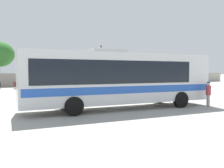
{
  "coord_description": "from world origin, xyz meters",
  "views": [
    {
      "loc": [
        -8.23,
        -13.57,
        2.37
      ],
      "look_at": [
        -0.61,
        1.48,
        1.47
      ],
      "focal_mm": 37.97,
      "sensor_mm": 36.0,
      "label": 1
    }
  ],
  "objects": [
    {
      "name": "utility_pole_near",
      "position": [
        10.22,
        27.4,
        3.83
      ],
      "size": [
        1.8,
        0.24,
        7.3
      ],
      "color": "#4C3823",
      "rests_on": "ground_plane"
    },
    {
      "name": "attendant_by_bus_door",
      "position": [
        4.54,
        -2.51,
        0.95
      ],
      "size": [
        0.43,
        0.43,
        1.67
      ],
      "color": "#B7B2A8",
      "rests_on": "ground_plane"
    },
    {
      "name": "parked_car_third_maroon",
      "position": [
        3.75,
        21.17,
        0.76
      ],
      "size": [
        4.01,
        1.99,
        1.43
      ],
      "color": "maroon",
      "rests_on": "ground_plane"
    },
    {
      "name": "perimeter_wall",
      "position": [
        0.0,
        24.93,
        1.04
      ],
      "size": [
        80.0,
        0.3,
        2.08
      ],
      "primitive_type": "cube",
      "color": "#9E998C",
      "rests_on": "ground_plane"
    },
    {
      "name": "coach_bus_silver_blue",
      "position": [
        -1.13,
        -0.45,
        1.99
      ],
      "size": [
        12.38,
        3.18,
        3.73
      ],
      "color": "silver",
      "rests_on": "ground_plane"
    },
    {
      "name": "parked_car_rightmost_black",
      "position": [
        9.39,
        21.31,
        0.76
      ],
      "size": [
        4.19,
        2.21,
        1.43
      ],
      "color": "black",
      "rests_on": "ground_plane"
    },
    {
      "name": "parked_car_second_maroon",
      "position": [
        -3.36,
        21.15,
        0.81
      ],
      "size": [
        4.44,
        2.11,
        1.55
      ],
      "color": "maroon",
      "rests_on": "ground_plane"
    },
    {
      "name": "ground_plane",
      "position": [
        0.0,
        10.0,
        0.0
      ],
      "size": [
        300.0,
        300.0,
        0.0
      ],
      "primitive_type": "plane",
      "color": "#A3A099"
    }
  ]
}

